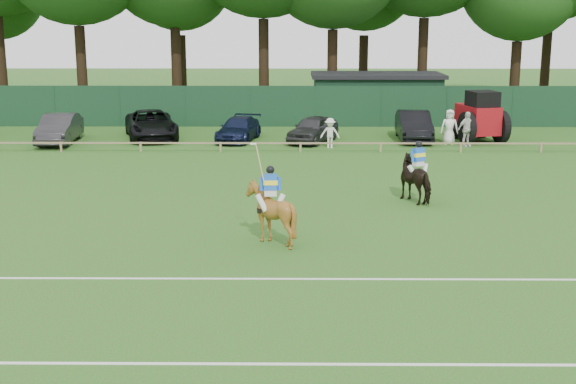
{
  "coord_description": "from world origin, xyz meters",
  "views": [
    {
      "loc": [
        0.69,
        -19.93,
        6.68
      ],
      "look_at": [
        0.5,
        3.0,
        1.4
      ],
      "focal_mm": 48.0,
      "sensor_mm": 36.0,
      "label": 1
    }
  ],
  "objects_px": {
    "spectator_left": "(330,133)",
    "hatch_grey": "(313,129)",
    "sedan_grey": "(59,129)",
    "spectator_right": "(449,127)",
    "utility_shed": "(376,97)",
    "estate_black": "(414,126)",
    "spectator_mid": "(467,129)",
    "suv_black": "(151,125)",
    "horse_dark": "(418,179)",
    "horse_chestnut": "(271,213)",
    "sedan_navy": "(239,129)",
    "tractor": "(479,118)"
  },
  "relations": [
    {
      "from": "spectator_left",
      "to": "hatch_grey",
      "type": "bearing_deg",
      "value": 119.3
    },
    {
      "from": "sedan_grey",
      "to": "spectator_right",
      "type": "xyz_separation_m",
      "value": [
        20.75,
        -0.25,
        0.15
      ]
    },
    {
      "from": "sedan_grey",
      "to": "utility_shed",
      "type": "distance_m",
      "value": 20.15
    },
    {
      "from": "sedan_grey",
      "to": "estate_black",
      "type": "bearing_deg",
      "value": 0.15
    },
    {
      "from": "spectator_mid",
      "to": "suv_black",
      "type": "bearing_deg",
      "value": 145.42
    },
    {
      "from": "horse_dark",
      "to": "hatch_grey",
      "type": "bearing_deg",
      "value": -104.68
    },
    {
      "from": "spectator_left",
      "to": "spectator_mid",
      "type": "xyz_separation_m",
      "value": [
        7.11,
        0.46,
        0.14
      ]
    },
    {
      "from": "horse_dark",
      "to": "spectator_right",
      "type": "distance_m",
      "value": 13.38
    },
    {
      "from": "sedan_grey",
      "to": "estate_black",
      "type": "height_order",
      "value": "estate_black"
    },
    {
      "from": "horse_chestnut",
      "to": "sedan_navy",
      "type": "height_order",
      "value": "horse_chestnut"
    },
    {
      "from": "horse_dark",
      "to": "suv_black",
      "type": "distance_m",
      "value": 19.25
    },
    {
      "from": "estate_black",
      "to": "spectator_right",
      "type": "relative_size",
      "value": 2.6
    },
    {
      "from": "horse_dark",
      "to": "tractor",
      "type": "relative_size",
      "value": 0.54
    },
    {
      "from": "sedan_grey",
      "to": "spectator_left",
      "type": "height_order",
      "value": "sedan_grey"
    },
    {
      "from": "sedan_navy",
      "to": "utility_shed",
      "type": "height_order",
      "value": "utility_shed"
    },
    {
      "from": "spectator_left",
      "to": "spectator_right",
      "type": "xyz_separation_m",
      "value": [
        6.36,
        1.16,
        0.16
      ]
    },
    {
      "from": "horse_chestnut",
      "to": "hatch_grey",
      "type": "bearing_deg",
      "value": -98.63
    },
    {
      "from": "suv_black",
      "to": "horse_chestnut",
      "type": "bearing_deg",
      "value": -85.66
    },
    {
      "from": "suv_black",
      "to": "utility_shed",
      "type": "xyz_separation_m",
      "value": [
        13.23,
        7.72,
        0.76
      ]
    },
    {
      "from": "spectator_mid",
      "to": "estate_black",
      "type": "bearing_deg",
      "value": 112.98
    },
    {
      "from": "suv_black",
      "to": "tractor",
      "type": "distance_m",
      "value": 17.91
    },
    {
      "from": "horse_dark",
      "to": "spectator_right",
      "type": "relative_size",
      "value": 1.08
    },
    {
      "from": "horse_chestnut",
      "to": "suv_black",
      "type": "height_order",
      "value": "horse_chestnut"
    },
    {
      "from": "spectator_left",
      "to": "tractor",
      "type": "bearing_deg",
      "value": 18.97
    },
    {
      "from": "spectator_left",
      "to": "spectator_mid",
      "type": "distance_m",
      "value": 7.13
    },
    {
      "from": "horse_chestnut",
      "to": "hatch_grey",
      "type": "height_order",
      "value": "horse_chestnut"
    },
    {
      "from": "spectator_left",
      "to": "sedan_grey",
      "type": "bearing_deg",
      "value": 179.39
    },
    {
      "from": "estate_black",
      "to": "spectator_right",
      "type": "height_order",
      "value": "spectator_right"
    },
    {
      "from": "sedan_grey",
      "to": "hatch_grey",
      "type": "height_order",
      "value": "sedan_grey"
    },
    {
      "from": "spectator_mid",
      "to": "tractor",
      "type": "relative_size",
      "value": 0.5
    },
    {
      "from": "suv_black",
      "to": "utility_shed",
      "type": "relative_size",
      "value": 0.66
    },
    {
      "from": "suv_black",
      "to": "tractor",
      "type": "relative_size",
      "value": 1.52
    },
    {
      "from": "spectator_mid",
      "to": "tractor",
      "type": "height_order",
      "value": "tractor"
    },
    {
      "from": "suv_black",
      "to": "sedan_navy",
      "type": "height_order",
      "value": "suv_black"
    },
    {
      "from": "spectator_right",
      "to": "estate_black",
      "type": "bearing_deg",
      "value": 147.88
    },
    {
      "from": "sedan_grey",
      "to": "utility_shed",
      "type": "bearing_deg",
      "value": 24.19
    },
    {
      "from": "horse_chestnut",
      "to": "spectator_right",
      "type": "xyz_separation_m",
      "value": [
        8.91,
        18.18,
        0.01
      ]
    },
    {
      "from": "sedan_grey",
      "to": "suv_black",
      "type": "height_order",
      "value": "suv_black"
    },
    {
      "from": "utility_shed",
      "to": "horse_dark",
      "type": "bearing_deg",
      "value": -92.03
    },
    {
      "from": "hatch_grey",
      "to": "utility_shed",
      "type": "height_order",
      "value": "utility_shed"
    },
    {
      "from": "suv_black",
      "to": "tractor",
      "type": "height_order",
      "value": "tractor"
    },
    {
      "from": "horse_chestnut",
      "to": "tractor",
      "type": "distance_m",
      "value": 21.82
    },
    {
      "from": "horse_chestnut",
      "to": "sedan_navy",
      "type": "xyz_separation_m",
      "value": [
        -2.33,
        19.32,
        -0.29
      ]
    },
    {
      "from": "spectator_right",
      "to": "utility_shed",
      "type": "bearing_deg",
      "value": 114.77
    },
    {
      "from": "suv_black",
      "to": "spectator_left",
      "type": "relative_size",
      "value": 3.63
    },
    {
      "from": "spectator_right",
      "to": "hatch_grey",
      "type": "bearing_deg",
      "value": -177.52
    },
    {
      "from": "estate_black",
      "to": "spectator_mid",
      "type": "distance_m",
      "value": 3.2
    },
    {
      "from": "utility_shed",
      "to": "sedan_grey",
      "type": "bearing_deg",
      "value": -152.5
    },
    {
      "from": "hatch_grey",
      "to": "spectator_left",
      "type": "distance_m",
      "value": 2.02
    },
    {
      "from": "horse_chestnut",
      "to": "estate_black",
      "type": "height_order",
      "value": "horse_chestnut"
    }
  ]
}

